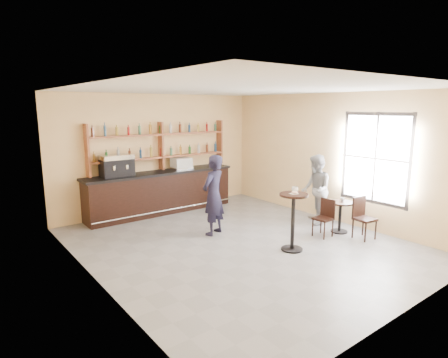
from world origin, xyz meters
TOP-DOWN VIEW (x-y plane):
  - floor at (0.00, 0.00)m, footprint 7.00×7.00m
  - ceiling at (0.00, 0.00)m, footprint 7.00×7.00m
  - wall_back at (0.00, 3.50)m, footprint 7.00×0.00m
  - wall_front at (0.00, -3.50)m, footprint 7.00×0.00m
  - wall_left at (-3.00, 0.00)m, footprint 0.00×7.00m
  - wall_right at (3.00, 0.00)m, footprint 0.00×7.00m
  - window_pane at (2.99, -1.20)m, footprint 0.00×2.00m
  - window_frame at (2.99, -1.20)m, footprint 0.04×1.70m
  - shelf_unit at (0.00, 3.37)m, footprint 4.00×0.26m
  - liquor_bottles at (0.00, 3.37)m, footprint 3.68×0.10m
  - bar_counter at (-0.16, 3.15)m, footprint 4.20×0.82m
  - espresso_machine at (-1.37, 3.15)m, footprint 0.79×0.53m
  - pastry_case at (0.50, 3.15)m, footprint 0.57×0.47m
  - pedestal_table at (0.61, -0.92)m, footprint 0.72×0.72m
  - napkin at (0.61, -0.92)m, footprint 0.16×0.16m
  - donut at (0.62, -0.93)m, footprint 0.13×0.13m
  - cup_pedestal at (0.75, -0.82)m, footprint 0.16×0.16m
  - man_main at (-0.07, 0.84)m, footprint 0.78×0.65m
  - cafe_table at (2.31, -0.83)m, footprint 0.73×0.73m
  - cup_cafe at (2.36, -0.83)m, footprint 0.12×0.12m
  - chair_west at (1.76, -0.78)m, footprint 0.38×0.38m
  - chair_south at (2.36, -1.43)m, footprint 0.44×0.44m
  - patron_second at (2.36, -0.06)m, footprint 1.04×1.06m

SIDE VIEW (x-z plane):
  - floor at x=0.00m, z-range 0.00..0.00m
  - cafe_table at x=2.31m, z-range 0.00..0.72m
  - chair_west at x=1.76m, z-range 0.00..0.84m
  - chair_south at x=2.36m, z-range 0.00..0.91m
  - bar_counter at x=-0.16m, z-range 0.00..1.14m
  - pedestal_table at x=0.61m, z-range 0.00..1.17m
  - cup_cafe at x=2.36m, z-range 0.72..0.81m
  - patron_second at x=2.36m, z-range 0.00..1.72m
  - man_main at x=-0.07m, z-range 0.00..1.82m
  - napkin at x=0.61m, z-range 1.17..1.17m
  - donut at x=0.62m, z-range 1.17..1.22m
  - cup_pedestal at x=0.75m, z-range 1.17..1.27m
  - pastry_case at x=0.50m, z-range 1.14..1.45m
  - espresso_machine at x=-1.37m, z-range 1.14..1.69m
  - wall_back at x=0.00m, z-range -1.90..5.10m
  - wall_front at x=0.00m, z-range -1.90..5.10m
  - wall_left at x=-3.00m, z-range -1.90..5.10m
  - wall_right at x=3.00m, z-range -1.90..5.10m
  - window_frame at x=2.99m, z-range 0.65..2.75m
  - window_pane at x=2.99m, z-range 0.70..2.70m
  - shelf_unit at x=0.00m, z-range 1.11..2.51m
  - liquor_bottles at x=0.00m, z-range 1.48..2.48m
  - ceiling at x=0.00m, z-range 3.20..3.20m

